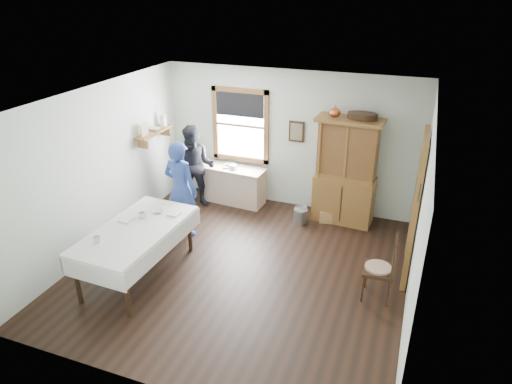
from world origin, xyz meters
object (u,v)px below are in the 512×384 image
pail (301,216)px  woman_blue (181,193)px  dining_table (138,252)px  wicker_basket (330,216)px  china_hutch (346,172)px  work_counter (233,185)px  spindle_chair (379,267)px  figure_dark (195,170)px

pail → woman_blue: size_ratio=0.17×
dining_table → wicker_basket: dining_table is taller
pail → dining_table: bearing=-127.4°
pail → woman_blue: woman_blue is taller
pail → woman_blue: bearing=-149.2°
dining_table → china_hutch: bearing=47.6°
work_counter → wicker_basket: bearing=0.3°
work_counter → spindle_chair: 3.81m
woman_blue → figure_dark: size_ratio=1.05×
wicker_basket → woman_blue: size_ratio=0.23×
wicker_basket → woman_blue: (-2.37, -1.37, 0.70)m
pail → figure_dark: size_ratio=0.18×
spindle_chair → figure_dark: (-3.78, 1.76, 0.26)m
china_hutch → wicker_basket: (-0.21, -0.12, -0.89)m
china_hutch → figure_dark: 2.92m
work_counter → china_hutch: 2.33m
dining_table → pail: 3.13m
work_counter → woman_blue: woman_blue is taller
woman_blue → figure_dark: woman_blue is taller
dining_table → spindle_chair: spindle_chair is taller
work_counter → dining_table: size_ratio=0.65×
spindle_chair → woman_blue: (-3.47, 0.66, 0.30)m
work_counter → pail: work_counter is taller
china_hutch → figure_dark: bearing=-169.0°
dining_table → woman_blue: 1.42m
wicker_basket → woman_blue: 2.82m
china_hutch → dining_table: 3.90m
wicker_basket → figure_dark: (-2.67, -0.26, 0.66)m
work_counter → figure_dark: 0.85m
spindle_chair → woman_blue: 3.55m
work_counter → spindle_chair: bearing=-30.3°
pail → wicker_basket: 0.56m
work_counter → figure_dark: size_ratio=0.86×
figure_dark → woman_blue: bearing=-88.3°
spindle_chair → pail: bearing=129.5°
spindle_chair → woman_blue: woman_blue is taller
spindle_chair → figure_dark: 4.18m
work_counter → woman_blue: 1.60m
work_counter → dining_table: 2.88m
spindle_chair → china_hutch: bearing=110.0°
work_counter → wicker_basket: work_counter is taller
woman_blue → figure_dark: 1.15m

